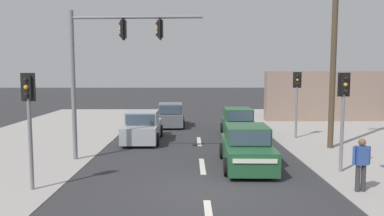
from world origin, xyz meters
TOP-DOWN VIEW (x-y plane):
  - ground_plane at (0.00, 0.00)m, footprint 140.00×140.00m
  - lane_dash_mid at (0.00, 3.00)m, footprint 0.20×2.40m
  - lane_dash_far at (0.00, 8.00)m, footprint 0.20×2.40m
  - utility_pole_midground_right at (6.12, 6.27)m, footprint 1.80×0.26m
  - traffic_signal_mast at (-3.87, 4.00)m, footprint 5.28×0.53m
  - pedestal_signal_right_kerb at (4.93, 2.11)m, footprint 0.44×0.29m
  - pedestal_signal_left_kerb at (-5.28, 0.14)m, footprint 0.44×0.30m
  - pedestal_signal_far_median at (5.24, 8.91)m, footprint 0.44×0.31m
  - shopfront_wall_far at (11.00, 16.00)m, footprint 12.00×1.00m
  - sedan_receding_far at (1.68, 2.96)m, footprint 1.97×4.28m
  - sedan_oncoming_mid at (-2.92, 8.18)m, footprint 1.91×4.25m
  - hatchback_kerbside_parked at (2.23, 9.64)m, footprint 1.80×3.65m
  - hatchback_crossing_left at (-1.74, 13.32)m, footprint 1.89×3.69m
  - pedestrian_at_kerb at (4.62, -0.10)m, footprint 0.56×0.26m

SIDE VIEW (x-z plane):
  - ground_plane at x=0.00m, z-range 0.00..0.00m
  - lane_dash_mid at x=0.00m, z-range 0.00..0.01m
  - lane_dash_far at x=0.00m, z-range 0.00..0.01m
  - hatchback_kerbside_parked at x=2.23m, z-range -0.06..1.47m
  - hatchback_crossing_left at x=-1.74m, z-range -0.06..1.47m
  - sedan_receding_far at x=1.68m, z-range -0.08..1.48m
  - sedan_oncoming_mid at x=-2.92m, z-range -0.08..1.48m
  - pedestrian_at_kerb at x=4.62m, z-range 0.11..1.74m
  - shopfront_wall_far at x=11.00m, z-range 0.00..3.60m
  - pedestal_signal_right_kerb at x=4.93m, z-range 0.64..4.20m
  - pedestal_signal_left_kerb at x=-5.28m, z-range 0.64..4.20m
  - pedestal_signal_far_median at x=5.24m, z-range 0.64..4.20m
  - traffic_signal_mast at x=-3.87m, z-range 1.15..7.15m
  - utility_pole_midground_right at x=6.12m, z-range 0.24..10.24m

